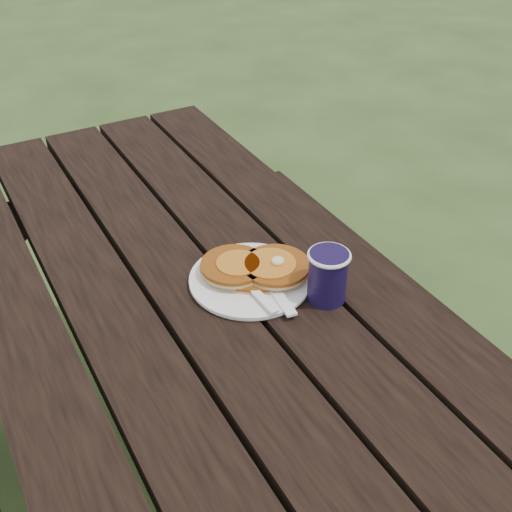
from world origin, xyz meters
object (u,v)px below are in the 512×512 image
pancake_stack (256,267)px  coffee_cup (328,273)px  plate (250,280)px  picnic_table (221,456)px

pancake_stack → coffee_cup: bearing=-54.7°
plate → pancake_stack: pancake_stack is taller
picnic_table → plate: bearing=31.0°
picnic_table → pancake_stack: (0.13, 0.07, 0.41)m
pancake_stack → coffee_cup: 0.15m
picnic_table → plate: size_ratio=7.97×
picnic_table → pancake_stack: bearing=29.9°
pancake_stack → picnic_table: bearing=-150.1°
picnic_table → pancake_stack: 0.43m
plate → coffee_cup: 0.16m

